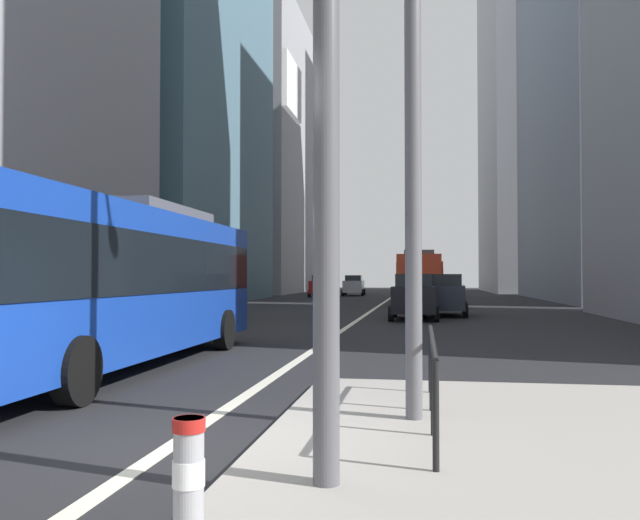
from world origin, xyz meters
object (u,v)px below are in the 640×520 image
object	(u,v)px
car_receding_far	(414,296)
city_bus_blue_oncoming	(114,276)
city_bus_red_distant	(427,276)
bollard_left	(189,482)
car_oncoming_far	(354,285)
city_bus_red_receding	(420,276)
traffic_signal_gantry	(68,14)
car_oncoming_mid	(321,286)
car_receding_near	(445,294)

from	to	relation	value
car_receding_far	city_bus_blue_oncoming	bearing A→B (deg)	-109.92
city_bus_red_distant	bollard_left	world-z (taller)	city_bus_red_distant
city_bus_red_distant	bollard_left	bearing A→B (deg)	-91.75
car_oncoming_far	bollard_left	world-z (taller)	car_oncoming_far
city_bus_blue_oncoming	city_bus_red_distant	size ratio (longest dim) A/B	1.06
city_bus_red_receding	traffic_signal_gantry	world-z (taller)	traffic_signal_gantry
car_oncoming_far	bollard_left	xyz separation A→B (m)	(5.14, -58.16, -0.37)
car_receding_far	traffic_signal_gantry	size ratio (longest dim) A/B	0.60
bollard_left	car_oncoming_mid	bearing A→B (deg)	98.03
city_bus_red_receding	car_receding_near	distance (m)	11.05
car_receding_far	bollard_left	bearing A→B (deg)	-92.40
car_oncoming_far	traffic_signal_gantry	size ratio (longest dim) A/B	0.67
city_bus_blue_oncoming	car_oncoming_far	bearing A→B (deg)	90.49
car_receding_near	car_oncoming_far	bearing A→B (deg)	103.74
city_bus_red_distant	car_receding_far	distance (m)	32.95
traffic_signal_gantry	bollard_left	distance (m)	4.21
city_bus_red_receding	city_bus_blue_oncoming	bearing A→B (deg)	-101.18
car_oncoming_mid	car_receding_near	bearing A→B (deg)	-69.63
car_oncoming_mid	bollard_left	size ratio (longest dim) A/B	5.45
car_receding_near	city_bus_red_receding	bearing A→B (deg)	96.39
car_oncoming_mid	city_bus_red_distant	bearing A→B (deg)	15.86
city_bus_blue_oncoming	car_receding_near	size ratio (longest dim) A/B	2.50
city_bus_red_receding	car_oncoming_far	distance (m)	20.88
car_receding_near	car_oncoming_far	distance (m)	31.75
city_bus_red_receding	car_receding_far	xyz separation A→B (m)	(-0.16, -14.00, -0.85)
car_oncoming_mid	traffic_signal_gantry	xyz separation A→B (m)	(5.98, -52.95, 3.15)
car_oncoming_mid	car_oncoming_far	distance (m)	4.45
car_receding_far	traffic_signal_gantry	distance (m)	23.08
car_oncoming_mid	bollard_left	distance (m)	55.06
city_bus_blue_oncoming	bollard_left	size ratio (longest dim) A/B	13.07
city_bus_red_receding	car_receding_near	xyz separation A→B (m)	(1.23, -10.95, -0.85)
city_bus_red_receding	city_bus_red_distant	bearing A→B (deg)	88.27
city_bus_blue_oncoming	car_receding_far	bearing A→B (deg)	70.08
car_receding_far	bollard_left	world-z (taller)	car_receding_far
car_oncoming_mid	bollard_left	xyz separation A→B (m)	(7.69, -54.52, -0.37)
city_bus_red_distant	car_receding_near	size ratio (longest dim) A/B	2.37
city_bus_blue_oncoming	car_oncoming_mid	bearing A→B (deg)	93.70
car_oncoming_mid	car_receding_far	size ratio (longest dim) A/B	1.14
city_bus_red_distant	car_oncoming_mid	bearing A→B (deg)	-164.14
car_receding_near	traffic_signal_gantry	bearing A→B (deg)	-99.08
traffic_signal_gantry	bollard_left	xyz separation A→B (m)	(1.71, -1.57, -3.52)
city_bus_red_distant	traffic_signal_gantry	size ratio (longest dim) A/B	1.55
city_bus_blue_oncoming	car_receding_near	distance (m)	20.16
city_bus_blue_oncoming	car_oncoming_far	distance (m)	49.69
car_oncoming_mid	car_receding_far	xyz separation A→B (m)	(8.70, -30.24, -0.00)
car_oncoming_mid	bollard_left	bearing A→B (deg)	-81.97
car_receding_near	traffic_signal_gantry	xyz separation A→B (m)	(-4.12, -25.75, 3.15)
city_bus_red_receding	city_bus_red_distant	size ratio (longest dim) A/B	1.00
car_oncoming_mid	bollard_left	world-z (taller)	car_oncoming_mid
car_receding_near	car_receding_far	xyz separation A→B (m)	(-1.39, -3.05, -0.00)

